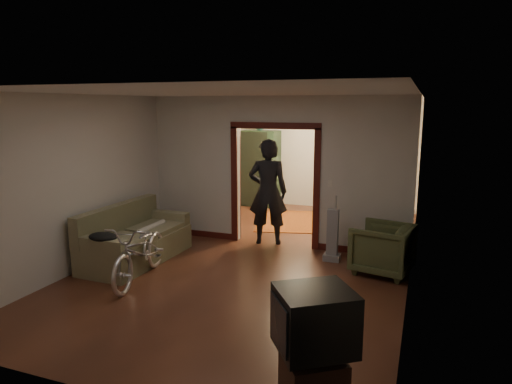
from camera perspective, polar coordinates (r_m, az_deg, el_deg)
The scene contains 24 objects.
floor at distance 8.20m, azimuth 0.74°, elevation -7.89°, with size 5.00×8.50×0.01m, color #401F14.
ceiling at distance 7.77m, azimuth 0.79°, elevation 12.07°, with size 5.00×8.50×0.01m, color white.
wall_back at distance 11.92m, azimuth 7.71°, elevation 4.80°, with size 5.00×0.02×2.80m, color beige.
wall_left at distance 9.01m, azimuth -14.39°, elevation 2.63°, with size 0.02×8.50×2.80m, color beige.
wall_right at distance 7.42m, azimuth 19.27°, elevation 0.66°, with size 0.02×8.50×2.80m, color beige.
partition_wall at distance 8.57m, azimuth 2.46°, elevation 2.55°, with size 5.00×0.14×2.80m, color beige.
door_casing at distance 8.61m, azimuth 2.45°, elevation 0.57°, with size 1.74×0.20×2.32m, color #40120E.
far_window at distance 11.73m, azimuth 11.03°, elevation 5.34°, with size 0.98×0.06×1.28m, color black.
chandelier at distance 10.16m, azimuth 5.61°, elevation 9.19°, with size 0.24×0.24×0.24m, color #FFE0A5.
light_switch at distance 8.26m, azimuth 9.24°, elevation 1.05°, with size 0.08×0.01×0.12m, color silver.
sofa at distance 8.05m, azimuth -14.70°, elevation -5.07°, with size 0.93×2.07×0.95m, color #656443.
rolled_paper at distance 8.21m, azimuth -12.95°, elevation -4.28°, with size 0.10×0.10×0.78m, color beige.
jacket at distance 7.27m, azimuth -18.58°, elevation -5.33°, with size 0.46×0.34×0.13m, color black.
bicycle at distance 7.16m, azimuth -14.23°, elevation -7.17°, with size 0.61×1.75×0.92m, color silver.
armchair at distance 7.53m, azimuth 15.50°, elevation -6.83°, with size 0.85×0.88×0.80m, color #454D2B.
tv_stand at distance 4.39m, azimuth 7.15°, elevation -22.41°, with size 0.51×0.46×0.46m, color black.
crt_tv at distance 4.10m, azimuth 7.35°, elevation -15.56°, with size 0.63×0.56×0.54m, color black.
vacuum at distance 7.91m, azimuth 9.54°, elevation -5.32°, with size 0.28×0.22×0.91m, color gray.
person at distance 8.66m, azimuth 1.49°, elevation 0.01°, with size 0.73×0.48×2.02m, color black.
oriental_rug at distance 10.54m, azimuth 4.45°, elevation -3.62°, with size 1.54×2.02×0.02m, color maroon.
locker at distance 12.01m, azimuth 0.48°, elevation 2.96°, with size 0.99×0.55×1.98m, color #1F3321.
globe at distance 11.91m, azimuth 0.49°, elevation 7.50°, with size 0.29×0.29×0.29m, color #1E5972.
desk at distance 11.27m, azimuth 11.44°, elevation -0.93°, with size 1.02×0.57×0.76m, color #341711.
desk_chair at distance 11.11m, azimuth 9.47°, elevation -0.59°, with size 0.41×0.41×0.92m, color #341711.
Camera 1 is at (2.62, -7.31, 2.63)m, focal length 32.00 mm.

